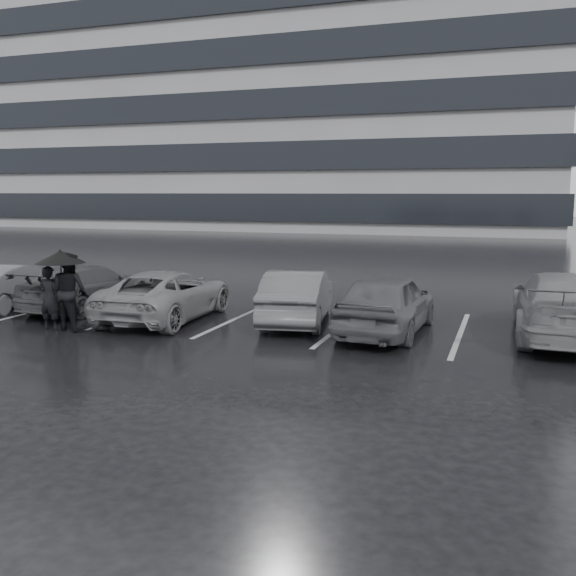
% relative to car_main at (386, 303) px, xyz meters
% --- Properties ---
extents(ground, '(160.00, 160.00, 0.00)m').
position_rel_car_main_xyz_m(ground, '(-1.77, -1.98, -0.72)').
color(ground, black).
rests_on(ground, ground).
extents(office_building, '(61.00, 26.00, 29.00)m').
position_rel_car_main_xyz_m(office_building, '(-23.77, 46.02, 13.62)').
color(office_building, gray).
rests_on(office_building, ground).
extents(car_main, '(1.89, 4.28, 1.43)m').
position_rel_car_main_xyz_m(car_main, '(0.00, 0.00, 0.00)').
color(car_main, black).
rests_on(car_main, ground).
extents(car_west_a, '(2.11, 4.21, 1.33)m').
position_rel_car_main_xyz_m(car_west_a, '(-2.31, 0.48, -0.05)').
color(car_west_a, '#2D2D2F').
rests_on(car_west_a, ground).
extents(car_west_b, '(2.33, 4.66, 1.27)m').
position_rel_car_main_xyz_m(car_west_b, '(-5.61, -0.19, -0.08)').
color(car_west_b, '#4D4D50').
rests_on(car_west_b, ground).
extents(car_west_c, '(1.92, 4.39, 1.26)m').
position_rel_car_main_xyz_m(car_west_c, '(-8.41, 0.33, -0.09)').
color(car_west_c, black).
rests_on(car_west_c, ground).
extents(car_west_d, '(1.72, 3.88, 1.24)m').
position_rel_car_main_xyz_m(car_west_d, '(-10.62, -0.14, -0.10)').
color(car_west_d, '#2D2D2F').
rests_on(car_west_d, ground).
extents(car_east, '(2.17, 5.19, 1.50)m').
position_rel_car_main_xyz_m(car_east, '(3.81, 0.79, 0.03)').
color(car_east, '#4D4D50').
rests_on(car_east, ground).
extents(pedestrian_left, '(0.56, 0.38, 1.52)m').
position_rel_car_main_xyz_m(pedestrian_left, '(-7.58, -2.19, 0.04)').
color(pedestrian_left, black).
rests_on(pedestrian_left, ground).
extents(pedestrian_right, '(1.01, 0.85, 1.84)m').
position_rel_car_main_xyz_m(pedestrian_right, '(-7.09, -2.07, 0.20)').
color(pedestrian_right, black).
rests_on(pedestrian_right, ground).
extents(umbrella, '(1.13, 1.13, 1.92)m').
position_rel_car_main_xyz_m(umbrella, '(-7.19, -2.22, 1.03)').
color(umbrella, black).
rests_on(umbrella, ground).
extents(stall_stripes, '(19.72, 5.00, 0.00)m').
position_rel_car_main_xyz_m(stall_stripes, '(-2.57, 0.52, -0.71)').
color(stall_stripes, '#949496').
rests_on(stall_stripes, ground).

